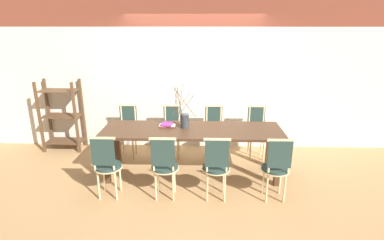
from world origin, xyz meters
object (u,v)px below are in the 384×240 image
(chair_far_center, at_px, (214,129))
(dining_table, at_px, (192,135))
(chair_near_center, at_px, (216,165))
(shelving_rack, at_px, (62,116))
(book_stack, at_px, (167,125))
(vase_centerpiece, at_px, (185,120))

(chair_far_center, bearing_deg, dining_table, 62.82)
(chair_near_center, relative_size, shelving_rack, 0.70)
(chair_near_center, height_order, chair_far_center, same)
(chair_far_center, height_order, book_stack, chair_far_center)
(dining_table, relative_size, chair_far_center, 2.96)
(chair_near_center, height_order, book_stack, chair_near_center)
(dining_table, xyz_separation_m, chair_far_center, (0.37, 0.72, -0.16))
(dining_table, relative_size, vase_centerpiece, 4.11)
(chair_far_center, xyz_separation_m, shelving_rack, (-2.87, 0.25, 0.15))
(vase_centerpiece, bearing_deg, shelving_rack, 159.53)
(chair_far_center, relative_size, shelving_rack, 0.70)
(vase_centerpiece, bearing_deg, chair_far_center, 52.79)
(dining_table, relative_size, chair_near_center, 2.96)
(dining_table, height_order, shelving_rack, shelving_rack)
(dining_table, bearing_deg, book_stack, 163.32)
(chair_near_center, xyz_separation_m, vase_centerpiece, (-0.47, 0.79, 0.38))
(shelving_rack, bearing_deg, chair_near_center, -30.52)
(chair_near_center, xyz_separation_m, chair_far_center, (0.02, 1.43, 0.00))
(chair_near_center, distance_m, chair_far_center, 1.43)
(chair_near_center, relative_size, chair_far_center, 1.00)
(chair_near_center, distance_m, shelving_rack, 3.31)
(vase_centerpiece, relative_size, shelving_rack, 0.50)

